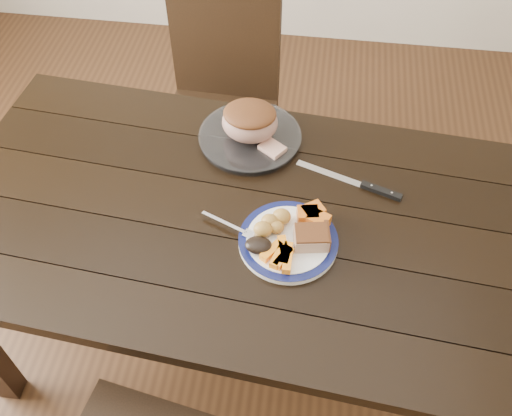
# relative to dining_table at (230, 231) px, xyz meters

# --- Properties ---
(ground) EXTENTS (4.00, 4.00, 0.00)m
(ground) POSITION_rel_dining_table_xyz_m (-0.00, 0.00, -0.66)
(ground) COLOR #472B16
(ground) RESTS_ON ground
(dining_table) EXTENTS (1.67, 1.03, 0.75)m
(dining_table) POSITION_rel_dining_table_xyz_m (0.00, 0.00, 0.00)
(dining_table) COLOR black
(dining_table) RESTS_ON ground
(chair_far) EXTENTS (0.44, 0.45, 0.93)m
(chair_far) POSITION_rel_dining_table_xyz_m (-0.16, 0.74, -0.13)
(chair_far) COLOR black
(chair_far) RESTS_ON ground
(dinner_plate) EXTENTS (0.26, 0.26, 0.02)m
(dinner_plate) POSITION_rel_dining_table_xyz_m (0.17, -0.09, 0.10)
(dinner_plate) COLOR white
(dinner_plate) RESTS_ON dining_table
(plate_rim) EXTENTS (0.26, 0.26, 0.02)m
(plate_rim) POSITION_rel_dining_table_xyz_m (0.17, -0.09, 0.11)
(plate_rim) COLOR #0D1345
(plate_rim) RESTS_ON dinner_plate
(serving_platter) EXTENTS (0.31, 0.31, 0.02)m
(serving_platter) POSITION_rel_dining_table_xyz_m (0.02, 0.29, 0.10)
(serving_platter) COLOR white
(serving_platter) RESTS_ON dining_table
(pork_slice) EXTENTS (0.10, 0.08, 0.04)m
(pork_slice) POSITION_rel_dining_table_xyz_m (0.23, -0.09, 0.13)
(pork_slice) COLOR tan
(pork_slice) RESTS_ON dinner_plate
(roasted_potatoes) EXTENTS (0.09, 0.09, 0.04)m
(roasted_potatoes) POSITION_rel_dining_table_xyz_m (0.13, -0.06, 0.13)
(roasted_potatoes) COLOR gold
(roasted_potatoes) RESTS_ON dinner_plate
(carrot_batons) EXTENTS (0.09, 0.11, 0.02)m
(carrot_batons) POSITION_rel_dining_table_xyz_m (0.16, -0.15, 0.12)
(carrot_batons) COLOR orange
(carrot_batons) RESTS_ON dinner_plate
(pumpkin_wedges) EXTENTS (0.09, 0.09, 0.04)m
(pumpkin_wedges) POSITION_rel_dining_table_xyz_m (0.23, -0.02, 0.13)
(pumpkin_wedges) COLOR orange
(pumpkin_wedges) RESTS_ON dinner_plate
(dark_mushroom) EXTENTS (0.07, 0.05, 0.03)m
(dark_mushroom) POSITION_rel_dining_table_xyz_m (0.10, -0.13, 0.13)
(dark_mushroom) COLOR black
(dark_mushroom) RESTS_ON dinner_plate
(fork) EXTENTS (0.17, 0.09, 0.00)m
(fork) POSITION_rel_dining_table_xyz_m (0.03, -0.07, 0.11)
(fork) COLOR silver
(fork) RESTS_ON dinner_plate
(roast_joint) EXTENTS (0.17, 0.15, 0.11)m
(roast_joint) POSITION_rel_dining_table_xyz_m (0.02, 0.29, 0.16)
(roast_joint) COLOR #A87666
(roast_joint) RESTS_ON serving_platter
(cut_slice) EXTENTS (0.09, 0.09, 0.02)m
(cut_slice) POSITION_rel_dining_table_xyz_m (0.09, 0.23, 0.12)
(cut_slice) COLOR tan
(cut_slice) RESTS_ON serving_platter
(carving_knife) EXTENTS (0.31, 0.13, 0.01)m
(carving_knife) POSITION_rel_dining_table_xyz_m (0.38, 0.14, 0.10)
(carving_knife) COLOR silver
(carving_knife) RESTS_ON dining_table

